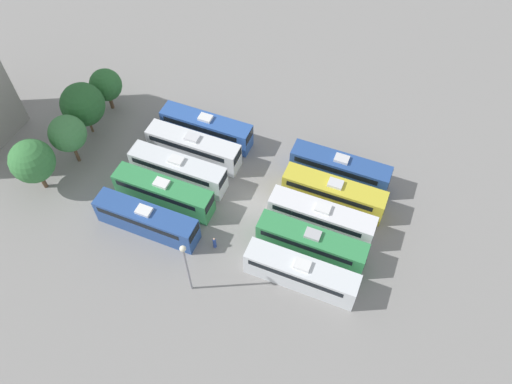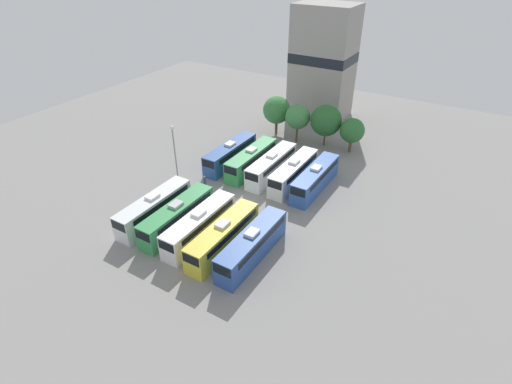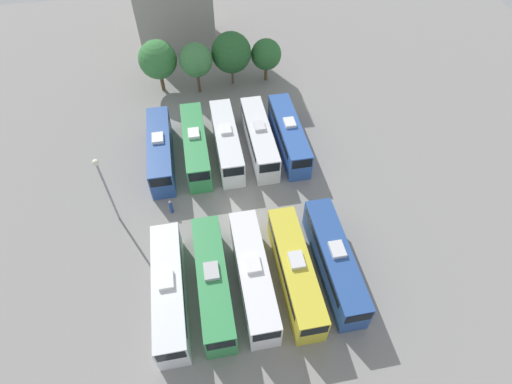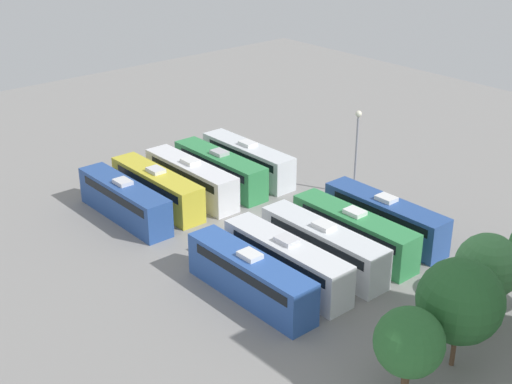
{
  "view_description": "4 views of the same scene",
  "coord_description": "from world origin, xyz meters",
  "px_view_note": "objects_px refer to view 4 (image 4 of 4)",
  "views": [
    {
      "loc": [
        -29.96,
        -13.22,
        46.23
      ],
      "look_at": [
        0.02,
        -0.99,
        2.38
      ],
      "focal_mm": 35.0,
      "sensor_mm": 36.0,
      "label": 1
    },
    {
      "loc": [
        25.23,
        -37.33,
        30.38
      ],
      "look_at": [
        1.98,
        0.96,
        1.87
      ],
      "focal_mm": 28.0,
      "sensor_mm": 36.0,
      "label": 2
    },
    {
      "loc": [
        -2.91,
        -25.25,
        32.01
      ],
      "look_at": [
        1.86,
        0.34,
        2.02
      ],
      "focal_mm": 28.0,
      "sensor_mm": 36.0,
      "label": 3
    },
    {
      "loc": [
        35.24,
        41.67,
        27.8
      ],
      "look_at": [
        -1.94,
        -1.46,
        2.23
      ],
      "focal_mm": 50.0,
      "sensor_mm": 36.0,
      "label": 4
    }
  ],
  "objects_px": {
    "bus_0": "(248,159)",
    "bus_1": "(220,169)",
    "bus_3": "(157,187)",
    "light_pole": "(357,139)",
    "tree_1": "(488,266)",
    "tree_3": "(409,342)",
    "bus_5": "(385,217)",
    "worker_person": "(314,201)",
    "bus_7": "(323,245)",
    "bus_6": "(354,231)",
    "tree_2": "(460,301)",
    "bus_9": "(250,276)",
    "bus_4": "(124,200)",
    "bus_2": "(191,178)",
    "bus_8": "(287,260)"
  },
  "relations": [
    {
      "from": "light_pole",
      "to": "tree_3",
      "type": "xyz_separation_m",
      "value": [
        19.32,
        21.31,
        -1.67
      ]
    },
    {
      "from": "bus_6",
      "to": "tree_2",
      "type": "bearing_deg",
      "value": 65.82
    },
    {
      "from": "bus_9",
      "to": "tree_3",
      "type": "distance_m",
      "value": 14.03
    },
    {
      "from": "bus_3",
      "to": "light_pole",
      "type": "distance_m",
      "value": 18.79
    },
    {
      "from": "bus_9",
      "to": "tree_1",
      "type": "bearing_deg",
      "value": 125.93
    },
    {
      "from": "bus_7",
      "to": "tree_1",
      "type": "distance_m",
      "value": 13.06
    },
    {
      "from": "tree_1",
      "to": "tree_2",
      "type": "xyz_separation_m",
      "value": [
        4.72,
        1.17,
        -0.1
      ]
    },
    {
      "from": "bus_0",
      "to": "bus_3",
      "type": "distance_m",
      "value": 10.68
    },
    {
      "from": "tree_1",
      "to": "bus_0",
      "type": "bearing_deg",
      "value": -99.64
    },
    {
      "from": "tree_1",
      "to": "tree_3",
      "type": "distance_m",
      "value": 9.49
    },
    {
      "from": "bus_9",
      "to": "light_pole",
      "type": "bearing_deg",
      "value": -158.82
    },
    {
      "from": "bus_8",
      "to": "bus_4",
      "type": "bearing_deg",
      "value": -78.59
    },
    {
      "from": "bus_0",
      "to": "tree_3",
      "type": "xyz_separation_m",
      "value": [
        14.47,
        31.11,
        2.05
      ]
    },
    {
      "from": "bus_7",
      "to": "light_pole",
      "type": "distance_m",
      "value": 14.68
    },
    {
      "from": "bus_6",
      "to": "bus_9",
      "type": "relative_size",
      "value": 1.0
    },
    {
      "from": "bus_6",
      "to": "tree_2",
      "type": "xyz_separation_m",
      "value": [
        6.18,
        13.77,
        2.8
      ]
    },
    {
      "from": "bus_3",
      "to": "light_pole",
      "type": "height_order",
      "value": "light_pole"
    },
    {
      "from": "bus_8",
      "to": "tree_3",
      "type": "bearing_deg",
      "value": 75.44
    },
    {
      "from": "worker_person",
      "to": "light_pole",
      "type": "height_order",
      "value": "light_pole"
    },
    {
      "from": "bus_0",
      "to": "bus_1",
      "type": "distance_m",
      "value": 3.64
    },
    {
      "from": "tree_3",
      "to": "bus_6",
      "type": "bearing_deg",
      "value": -128.28
    },
    {
      "from": "bus_5",
      "to": "worker_person",
      "type": "xyz_separation_m",
      "value": [
        0.65,
        -7.63,
        -1.04
      ]
    },
    {
      "from": "bus_5",
      "to": "tree_3",
      "type": "relative_size",
      "value": 1.94
    },
    {
      "from": "bus_0",
      "to": "bus_8",
      "type": "height_order",
      "value": "same"
    },
    {
      "from": "tree_1",
      "to": "tree_3",
      "type": "bearing_deg",
      "value": 6.94
    },
    {
      "from": "bus_5",
      "to": "tree_2",
      "type": "relative_size",
      "value": 1.58
    },
    {
      "from": "tree_1",
      "to": "bus_8",
      "type": "bearing_deg",
      "value": -65.49
    },
    {
      "from": "bus_0",
      "to": "bus_2",
      "type": "height_order",
      "value": "same"
    },
    {
      "from": "bus_3",
      "to": "bus_4",
      "type": "bearing_deg",
      "value": 5.79
    },
    {
      "from": "bus_0",
      "to": "light_pole",
      "type": "xyz_separation_m",
      "value": [
        -4.85,
        9.8,
        3.71
      ]
    },
    {
      "from": "bus_2",
      "to": "worker_person",
      "type": "height_order",
      "value": "bus_2"
    },
    {
      "from": "bus_3",
      "to": "bus_8",
      "type": "xyz_separation_m",
      "value": [
        0.2,
        17.38,
        0.0
      ]
    },
    {
      "from": "bus_3",
      "to": "worker_person",
      "type": "distance_m",
      "value": 14.22
    },
    {
      "from": "bus_8",
      "to": "bus_9",
      "type": "bearing_deg",
      "value": -0.79
    },
    {
      "from": "bus_6",
      "to": "worker_person",
      "type": "relative_size",
      "value": 6.85
    },
    {
      "from": "bus_5",
      "to": "bus_6",
      "type": "xyz_separation_m",
      "value": [
        3.87,
        0.06,
        0.0
      ]
    },
    {
      "from": "bus_0",
      "to": "bus_7",
      "type": "height_order",
      "value": "same"
    },
    {
      "from": "bus_0",
      "to": "tree_2",
      "type": "height_order",
      "value": "tree_2"
    },
    {
      "from": "bus_8",
      "to": "bus_2",
      "type": "bearing_deg",
      "value": -102.52
    },
    {
      "from": "bus_6",
      "to": "light_pole",
      "type": "xyz_separation_m",
      "value": [
        -8.48,
        -7.57,
        3.71
      ]
    },
    {
      "from": "bus_7",
      "to": "tree_3",
      "type": "bearing_deg",
      "value": 61.88
    },
    {
      "from": "bus_7",
      "to": "bus_9",
      "type": "height_order",
      "value": "same"
    },
    {
      "from": "bus_5",
      "to": "bus_6",
      "type": "relative_size",
      "value": 1.0
    },
    {
      "from": "bus_0",
      "to": "tree_2",
      "type": "relative_size",
      "value": 1.58
    },
    {
      "from": "bus_0",
      "to": "bus_1",
      "type": "relative_size",
      "value": 1.0
    },
    {
      "from": "bus_2",
      "to": "bus_4",
      "type": "xyz_separation_m",
      "value": [
        7.23,
        0.09,
        0.0
      ]
    },
    {
      "from": "bus_7",
      "to": "worker_person",
      "type": "distance_m",
      "value": 10.3
    },
    {
      "from": "bus_2",
      "to": "light_pole",
      "type": "bearing_deg",
      "value": 141.09
    },
    {
      "from": "bus_3",
      "to": "bus_9",
      "type": "bearing_deg",
      "value": 78.13
    },
    {
      "from": "bus_1",
      "to": "bus_9",
      "type": "xyz_separation_m",
      "value": [
        10.68,
        17.08,
        0.0
      ]
    }
  ]
}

